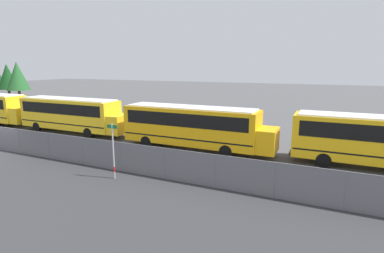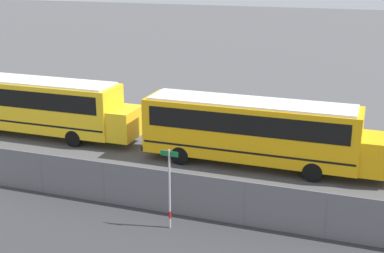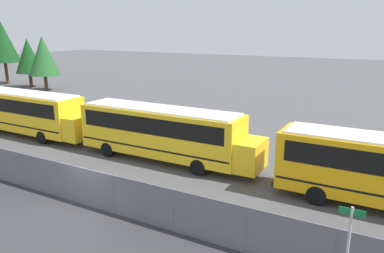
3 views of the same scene
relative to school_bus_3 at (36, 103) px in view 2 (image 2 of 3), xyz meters
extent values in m
cylinder|color=slate|center=(4.99, -6.87, -1.04)|extent=(0.07, 0.07, 1.81)
cylinder|color=slate|center=(8.05, -6.87, -1.04)|extent=(0.07, 0.07, 1.81)
cylinder|color=slate|center=(11.10, -6.87, -1.04)|extent=(0.07, 0.07, 1.81)
cylinder|color=slate|center=(14.15, -6.87, -1.04)|extent=(0.07, 0.07, 1.81)
cylinder|color=slate|center=(17.20, -6.87, -1.04)|extent=(0.07, 0.07, 1.81)
cube|color=yellow|center=(-0.26, 0.00, -0.11)|extent=(10.58, 2.41, 2.75)
cube|color=black|center=(-0.26, 0.00, 0.49)|extent=(9.73, 2.45, 0.99)
cube|color=black|center=(-0.26, 0.00, -0.88)|extent=(10.36, 2.44, 0.10)
cube|color=yellow|center=(5.66, 0.00, -0.66)|extent=(1.27, 2.21, 1.65)
cube|color=silver|center=(-0.26, 0.00, 1.31)|extent=(10.05, 2.17, 0.10)
cylinder|color=black|center=(3.02, 1.08, -1.48)|extent=(0.93, 0.28, 0.93)
cylinder|color=black|center=(3.02, -1.08, -1.48)|extent=(0.93, 0.28, 0.93)
cylinder|color=black|center=(-3.54, 1.08, -1.48)|extent=(0.93, 0.28, 0.93)
cube|color=#EDA80F|center=(12.78, -0.53, -0.11)|extent=(10.58, 2.41, 2.75)
cube|color=black|center=(12.78, -0.53, 0.49)|extent=(9.73, 2.45, 0.99)
cube|color=black|center=(12.78, -0.53, -0.88)|extent=(10.36, 2.44, 0.10)
cube|color=#EDA80F|center=(18.70, -0.53, -0.66)|extent=(1.27, 2.21, 1.65)
cube|color=black|center=(7.44, -0.53, -1.33)|extent=(0.12, 2.41, 0.24)
cube|color=silver|center=(12.78, -0.53, 1.31)|extent=(10.05, 2.17, 0.10)
cylinder|color=black|center=(16.05, 0.55, -1.48)|extent=(0.93, 0.28, 0.93)
cylinder|color=black|center=(16.05, -1.61, -1.48)|extent=(0.93, 0.28, 0.93)
cylinder|color=black|center=(9.50, 0.55, -1.48)|extent=(0.93, 0.28, 0.93)
cylinder|color=black|center=(9.50, -1.61, -1.48)|extent=(0.93, 0.28, 0.93)
cylinder|color=#B7B7BC|center=(11.52, -8.01, -0.36)|extent=(0.08, 0.08, 3.18)
cylinder|color=red|center=(11.52, -8.01, -1.40)|extent=(0.09, 0.09, 0.30)
cube|color=#147238|center=(11.52, -8.01, 1.09)|extent=(0.70, 0.02, 0.20)
camera|label=1|loc=(22.30, -20.89, 4.37)|focal=28.00mm
camera|label=2|loc=(18.51, -25.11, 7.90)|focal=50.00mm
camera|label=3|loc=(12.22, -18.30, 5.95)|focal=35.00mm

